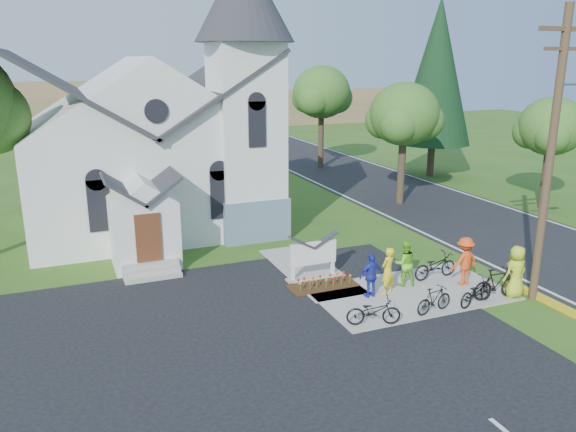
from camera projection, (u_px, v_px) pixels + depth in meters
name	position (u px, v px, depth m)	size (l,w,h in m)	color
ground	(383.00, 306.00, 19.54)	(120.00, 120.00, 0.00)	#2F5C1A
parking_lot	(199.00, 376.00, 15.20)	(20.00, 16.00, 0.02)	black
road	(393.00, 190.00, 36.54)	(8.00, 90.00, 0.02)	black
sidewalk	(411.00, 293.00, 20.52)	(7.00, 4.00, 0.05)	#9D988E
church	(155.00, 124.00, 27.24)	(12.35, 12.00, 13.00)	white
church_sign	(313.00, 254.00, 21.67)	(2.20, 0.40, 1.70)	#9D988E
flower_bed	(323.00, 286.00, 21.14)	(2.60, 1.10, 0.07)	#3D2310
utility_pole	(553.00, 149.00, 18.69)	(3.45, 0.28, 10.00)	#4C3326
tree_road_near	(404.00, 115.00, 31.91)	(4.00, 4.00, 7.05)	#392B1F
tree_road_mid	(322.00, 93.00, 42.63)	(4.40, 4.40, 7.80)	#392B1F
tree_road_far	(552.00, 127.00, 31.05)	(3.60, 3.60, 6.30)	#392B1F
conifer	(437.00, 72.00, 39.03)	(5.20, 5.20, 12.40)	#392B1F
distant_hills	(169.00, 109.00, 70.36)	(61.00, 10.00, 5.60)	#7F6447
cyclist_0	(388.00, 271.00, 20.22)	(0.64, 0.42, 1.75)	yellow
bike_0	(374.00, 311.00, 17.93)	(0.61, 1.76, 0.92)	black
cyclist_1	(405.00, 263.00, 20.98)	(0.85, 0.66, 1.75)	#6ED528
bike_1	(434.00, 300.00, 18.78)	(0.43, 1.54, 0.92)	black
cyclist_2	(371.00, 275.00, 19.95)	(0.95, 0.40, 1.63)	#222FAA
bike_2	(476.00, 292.00, 19.42)	(0.61, 1.76, 0.92)	black
cyclist_3	(465.00, 261.00, 21.06)	(1.19, 0.69, 1.85)	#E74919
bike_3	(497.00, 284.00, 19.84)	(0.54, 1.91, 1.15)	black
cyclist_4	(516.00, 272.00, 19.90)	(0.93, 0.61, 1.91)	#BCD227
bike_4	(435.00, 266.00, 21.72)	(0.67, 1.93, 1.01)	black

